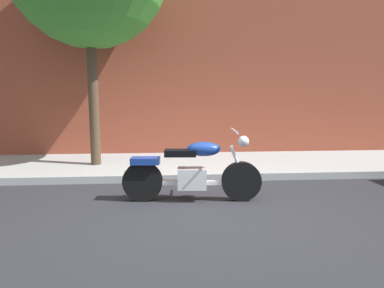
{
  "coord_description": "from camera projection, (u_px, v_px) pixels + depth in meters",
  "views": [
    {
      "loc": [
        -0.44,
        -4.65,
        1.63
      ],
      "look_at": [
        -0.05,
        0.46,
        0.9
      ],
      "focal_mm": 31.79,
      "sensor_mm": 36.0,
      "label": 1
    }
  ],
  "objects": [
    {
      "name": "ground_plane",
      "position": [
        198.0,
        210.0,
        4.86
      ],
      "size": [
        60.0,
        60.0,
        0.0
      ],
      "primitive_type": "plane",
      "color": "#28282D"
    },
    {
      "name": "sidewalk",
      "position": [
        186.0,
        165.0,
        7.69
      ],
      "size": [
        18.39,
        2.54,
        0.14
      ],
      "primitive_type": "cube",
      "color": "#A5A5A5",
      "rests_on": "ground"
    },
    {
      "name": "motorcycle",
      "position": [
        192.0,
        172.0,
        5.25
      ],
      "size": [
        2.15,
        0.7,
        1.12
      ],
      "color": "black",
      "rests_on": "ground"
    }
  ]
}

